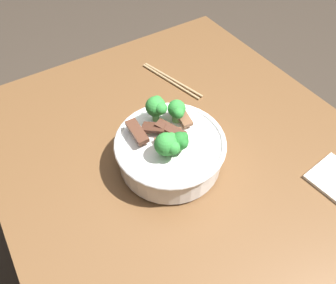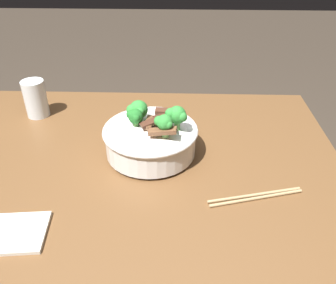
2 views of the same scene
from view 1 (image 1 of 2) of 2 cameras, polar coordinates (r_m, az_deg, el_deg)
name	(u,v)px [view 1 (image 1 of 2)]	position (r m, az deg, el deg)	size (l,w,h in m)	color
dining_table	(213,208)	(0.80, 7.99, -11.49)	(1.22, 0.85, 0.75)	brown
rice_bowl	(170,147)	(0.71, 0.34, -0.87)	(0.24, 0.24, 0.15)	white
chopsticks_pair	(171,80)	(0.96, 0.60, 10.83)	(0.22, 0.07, 0.01)	tan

